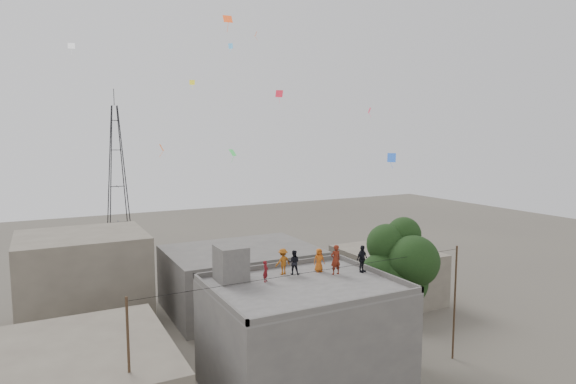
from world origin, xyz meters
The scene contains 16 objects.
main_building centered at (0.00, 0.00, 3.05)m, with size 10.00×8.00×6.10m.
parapet centered at (0.00, 0.00, 6.25)m, with size 10.00×8.00×0.30m.
stair_head_box centered at (-3.20, 2.60, 7.10)m, with size 1.60×1.80×2.00m, color #514E4B.
neighbor_north centered at (2.00, 14.00, 2.50)m, with size 12.00×9.00×5.00m, color #514E4B.
neighbor_northwest centered at (-10.00, 16.00, 3.50)m, with size 9.00×8.00×7.00m, color #61584D.
neighbor_east centered at (14.00, 10.00, 2.20)m, with size 7.00×8.00×4.40m, color #61584D.
tree centered at (7.37, 0.60, 6.10)m, with size 4.90×4.60×9.10m.
utility_line centered at (0.50, -1.25, 3.83)m, with size 20.12×0.62×7.40m.
transmission_tower centered at (-4.00, 40.00, 9.07)m, with size 2.97×2.97×20.01m.
person_red_adult centered at (2.74, 0.97, 6.99)m, with size 0.65×0.43×1.78m, color maroon.
person_orange_child centered at (2.17, 1.91, 6.81)m, with size 0.69×0.45×1.42m, color #BE5715.
person_dark_child centered at (0.56, 2.12, 6.82)m, with size 0.70×0.55×1.44m, color black.
person_dark_adult centered at (4.40, 0.62, 6.92)m, with size 0.96×0.40×1.64m, color black.
person_orange_adult centered at (-0.03, 2.39, 6.87)m, with size 1.00×0.58×1.55m, color #984C11.
person_red_child centered at (-1.54, 1.55, 6.70)m, with size 0.44×0.29×1.20m, color maroon.
kites centered at (1.46, 8.05, 17.02)m, with size 20.73×14.80×10.64m.
Camera 1 is at (-12.52, -22.33, 14.18)m, focal length 30.00 mm.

